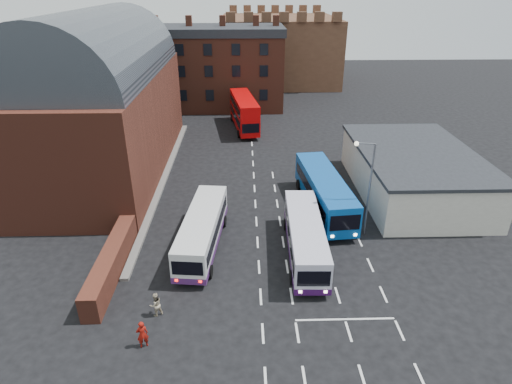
{
  "coord_description": "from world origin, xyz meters",
  "views": [
    {
      "loc": [
        -0.92,
        -22.49,
        18.33
      ],
      "look_at": [
        0.0,
        10.0,
        2.2
      ],
      "focal_mm": 30.0,
      "sensor_mm": 36.0,
      "label": 1
    }
  ],
  "objects_px": {
    "bus_blue": "(324,190)",
    "pedestrian_red": "(142,334)",
    "street_lamp": "(367,181)",
    "bus_white_inbound": "(305,236)",
    "bus_red_double": "(244,112)",
    "bus_white_outbound": "(202,229)",
    "pedestrian_beige": "(156,305)"
  },
  "relations": [
    {
      "from": "bus_white_inbound",
      "to": "bus_red_double",
      "type": "distance_m",
      "value": 30.59
    },
    {
      "from": "pedestrian_red",
      "to": "street_lamp",
      "type": "bearing_deg",
      "value": -164.78
    },
    {
      "from": "bus_red_double",
      "to": "pedestrian_red",
      "type": "xyz_separation_m",
      "value": [
        -5.75,
        -38.86,
        -1.45
      ]
    },
    {
      "from": "bus_white_inbound",
      "to": "pedestrian_beige",
      "type": "relative_size",
      "value": 6.53
    },
    {
      "from": "street_lamp",
      "to": "pedestrian_beige",
      "type": "height_order",
      "value": "street_lamp"
    },
    {
      "from": "bus_white_inbound",
      "to": "bus_blue",
      "type": "height_order",
      "value": "bus_blue"
    },
    {
      "from": "bus_white_inbound",
      "to": "street_lamp",
      "type": "xyz_separation_m",
      "value": [
        4.92,
        2.84,
        3.04
      ]
    },
    {
      "from": "bus_white_inbound",
      "to": "bus_red_double",
      "type": "relative_size",
      "value": 0.93
    },
    {
      "from": "bus_white_inbound",
      "to": "bus_blue",
      "type": "distance_m",
      "value": 7.45
    },
    {
      "from": "pedestrian_red",
      "to": "bus_white_inbound",
      "type": "bearing_deg",
      "value": -161.66
    },
    {
      "from": "pedestrian_beige",
      "to": "street_lamp",
      "type": "bearing_deg",
      "value": 177.18
    },
    {
      "from": "bus_white_outbound",
      "to": "bus_blue",
      "type": "height_order",
      "value": "bus_blue"
    },
    {
      "from": "bus_white_outbound",
      "to": "bus_white_inbound",
      "type": "bearing_deg",
      "value": -3.3
    },
    {
      "from": "bus_red_double",
      "to": "pedestrian_red",
      "type": "distance_m",
      "value": 39.31
    },
    {
      "from": "bus_white_inbound",
      "to": "pedestrian_beige",
      "type": "height_order",
      "value": "bus_white_inbound"
    },
    {
      "from": "bus_blue",
      "to": "bus_red_double",
      "type": "xyz_separation_m",
      "value": [
        -6.92,
        23.28,
        0.44
      ]
    },
    {
      "from": "street_lamp",
      "to": "pedestrian_red",
      "type": "height_order",
      "value": "street_lamp"
    },
    {
      "from": "pedestrian_red",
      "to": "bus_blue",
      "type": "bearing_deg",
      "value": -151.21
    },
    {
      "from": "pedestrian_red",
      "to": "bus_red_double",
      "type": "bearing_deg",
      "value": -120.48
    },
    {
      "from": "bus_red_double",
      "to": "pedestrian_beige",
      "type": "height_order",
      "value": "bus_red_double"
    },
    {
      "from": "bus_red_double",
      "to": "street_lamp",
      "type": "xyz_separation_m",
      "value": [
        9.26,
        -27.43,
        2.37
      ]
    },
    {
      "from": "bus_red_double",
      "to": "street_lamp",
      "type": "relative_size",
      "value": 1.44
    },
    {
      "from": "bus_red_double",
      "to": "street_lamp",
      "type": "distance_m",
      "value": 29.05
    },
    {
      "from": "bus_blue",
      "to": "pedestrian_red",
      "type": "distance_m",
      "value": 20.1
    },
    {
      "from": "street_lamp",
      "to": "bus_red_double",
      "type": "bearing_deg",
      "value": 108.65
    },
    {
      "from": "bus_blue",
      "to": "bus_red_double",
      "type": "distance_m",
      "value": 24.29
    },
    {
      "from": "bus_white_outbound",
      "to": "bus_white_inbound",
      "type": "relative_size",
      "value": 1.0
    },
    {
      "from": "bus_red_double",
      "to": "bus_white_outbound",
      "type": "bearing_deg",
      "value": 75.35
    },
    {
      "from": "bus_white_inbound",
      "to": "bus_blue",
      "type": "relative_size",
      "value": 0.87
    },
    {
      "from": "bus_white_outbound",
      "to": "pedestrian_beige",
      "type": "bearing_deg",
      "value": -101.09
    },
    {
      "from": "bus_white_inbound",
      "to": "bus_red_double",
      "type": "xyz_separation_m",
      "value": [
        -4.33,
        30.27,
        0.67
      ]
    },
    {
      "from": "bus_white_outbound",
      "to": "pedestrian_red",
      "type": "height_order",
      "value": "bus_white_outbound"
    }
  ]
}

